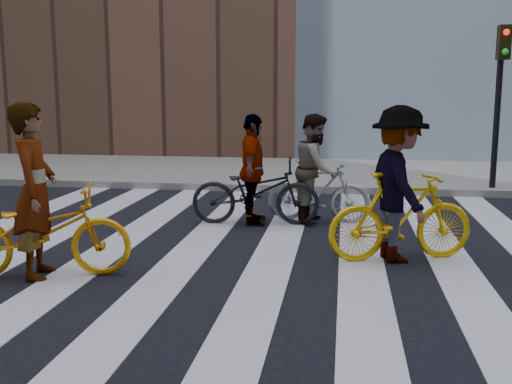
% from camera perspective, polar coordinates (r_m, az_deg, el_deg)
% --- Properties ---
extents(ground, '(100.00, 100.00, 0.00)m').
position_cam_1_polar(ground, '(7.57, -2.63, -6.44)').
color(ground, black).
rests_on(ground, ground).
extents(sidewalk_far, '(100.00, 5.00, 0.15)m').
position_cam_1_polar(sidewalk_far, '(14.85, 2.88, 1.85)').
color(sidewalk_far, gray).
rests_on(sidewalk_far, ground).
extents(zebra_crosswalk, '(8.25, 10.00, 0.01)m').
position_cam_1_polar(zebra_crosswalk, '(7.57, -2.63, -6.40)').
color(zebra_crosswalk, silver).
rests_on(zebra_crosswalk, ground).
extents(traffic_signal, '(0.22, 0.42, 3.33)m').
position_cam_1_polar(traffic_signal, '(12.82, 22.24, 9.79)').
color(traffic_signal, black).
rests_on(traffic_signal, ground).
extents(bike_yellow_left, '(2.10, 1.17, 1.04)m').
position_cam_1_polar(bike_yellow_left, '(7.19, -19.75, -3.60)').
color(bike_yellow_left, '#FFA80E').
rests_on(bike_yellow_left, ground).
extents(bike_silver_mid, '(1.70, 0.66, 0.99)m').
position_cam_1_polar(bike_silver_mid, '(9.64, 5.94, 0.05)').
color(bike_silver_mid, '#9A9EA3').
rests_on(bike_silver_mid, ground).
extents(bike_yellow_right, '(1.93, 1.04, 1.11)m').
position_cam_1_polar(bike_yellow_right, '(7.62, 13.66, -2.30)').
color(bike_yellow_right, yellow).
rests_on(bike_yellow_right, ground).
extents(bike_dark_rear, '(2.06, 0.86, 1.06)m').
position_cam_1_polar(bike_dark_rear, '(9.40, -0.04, 0.06)').
color(bike_dark_rear, black).
rests_on(bike_dark_rear, ground).
extents(rider_left, '(0.64, 0.81, 1.97)m').
position_cam_1_polar(rider_left, '(7.13, -20.32, 0.06)').
color(rider_left, slate).
rests_on(rider_left, ground).
extents(rider_mid, '(0.75, 0.91, 1.73)m').
position_cam_1_polar(rider_mid, '(9.59, 5.68, 2.25)').
color(rider_mid, slate).
rests_on(rider_mid, ground).
extents(rider_right, '(1.05, 1.40, 1.93)m').
position_cam_1_polar(rider_right, '(7.55, 13.40, 0.73)').
color(rider_right, slate).
rests_on(rider_right, ground).
extents(rider_rear, '(0.50, 1.05, 1.74)m').
position_cam_1_polar(rider_rear, '(9.36, -0.34, 2.13)').
color(rider_rear, slate).
rests_on(rider_rear, ground).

